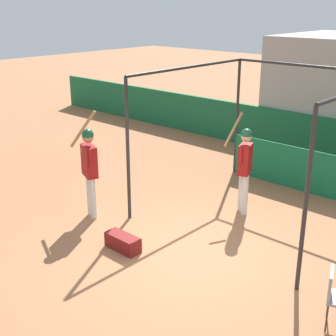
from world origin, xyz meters
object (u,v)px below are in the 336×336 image
Objects in this scene: player_waiting at (89,164)px; equipment_bag at (123,242)px; player_batter at (244,162)px; baseball at (248,185)px.

player_waiting is 3.11× the size of equipment_bag.
player_batter is at bearing 76.21° from equipment_bag.
player_waiting is at bearing 161.34° from equipment_bag.
equipment_bag is at bearing -176.59° from player_waiting.
player_batter is at bearing -111.75° from player_waiting.
equipment_bag is (1.51, -0.51, -1.02)m from player_waiting.
player_waiting is 29.45× the size of baseball.
player_batter is 3.04m from equipment_bag.
player_waiting is at bearing 116.34° from player_batter.
baseball is (-0.70, 1.30, -1.09)m from player_batter.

